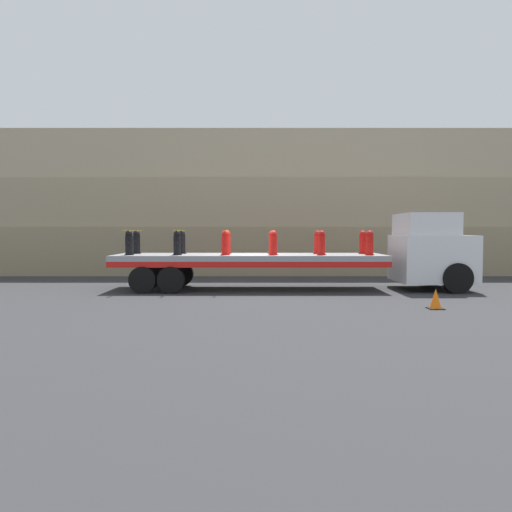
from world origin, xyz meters
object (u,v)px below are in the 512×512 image
object	(u,v)px
fire_hydrant_black_far_0	(138,242)
fire_hydrant_black_far_1	(183,242)
truck_cab	(435,251)
fire_hydrant_red_far_5	(365,242)
fire_hydrant_red_near_5	(371,243)
fire_hydrant_black_near_1	(179,243)
fire_hydrant_red_near_3	(275,243)
fire_hydrant_black_near_0	(131,243)
fire_hydrant_red_near_4	(323,243)
traffic_cone	(437,299)
fire_hydrant_red_far_3	(274,242)
flatbed_trailer	(237,261)
fire_hydrant_red_far_4	(319,242)
fire_hydrant_red_far_2	(229,242)
fire_hydrant_red_near_2	(227,243)

from	to	relation	value
fire_hydrant_black_far_0	fire_hydrant_black_far_1	distance (m)	1.68
truck_cab	fire_hydrant_red_far_5	size ratio (longest dim) A/B	3.19
truck_cab	fire_hydrant_red_near_5	xyz separation A→B (m)	(-2.43, -0.55, 0.31)
truck_cab	fire_hydrant_black_near_1	world-z (taller)	truck_cab
fire_hydrant_red_near_3	fire_hydrant_red_far_5	size ratio (longest dim) A/B	1.00
fire_hydrant_black_near_0	fire_hydrant_red_near_3	world-z (taller)	same
fire_hydrant_black_near_1	fire_hydrant_red_near_3	bearing A→B (deg)	0.00
fire_hydrant_red_near_4	fire_hydrant_red_far_5	xyz separation A→B (m)	(1.68, 1.10, 0.00)
truck_cab	traffic_cone	size ratio (longest dim) A/B	5.00
fire_hydrant_black_near_0	fire_hydrant_red_near_3	distance (m)	5.03
fire_hydrant_red_far_3	fire_hydrant_red_near_5	distance (m)	3.53
fire_hydrant_black_far_1	fire_hydrant_red_near_4	distance (m)	5.15
fire_hydrant_black_near_0	fire_hydrant_red_near_3	bearing A→B (deg)	0.00
flatbed_trailer	fire_hydrant_red_near_4	size ratio (longest dim) A/B	11.19
flatbed_trailer	fire_hydrant_black_far_0	size ratio (longest dim) A/B	11.19
fire_hydrant_black_far_1	fire_hydrant_red_near_3	distance (m)	3.53
fire_hydrant_black_far_0	fire_hydrant_red_far_4	size ratio (longest dim) A/B	1.00
truck_cab	fire_hydrant_red_near_4	xyz separation A→B (m)	(-4.10, -0.55, 0.31)
fire_hydrant_black_far_1	fire_hydrant_red_far_3	bearing A→B (deg)	0.00
fire_hydrant_black_near_1	fire_hydrant_red_far_2	size ratio (longest dim) A/B	1.00
fire_hydrant_black_far_0	fire_hydrant_red_far_2	world-z (taller)	same
traffic_cone	fire_hydrant_red_near_2	bearing A→B (deg)	146.00
fire_hydrant_black_near_0	fire_hydrant_red_far_3	distance (m)	5.15
fire_hydrant_black_near_0	fire_hydrant_red_near_4	world-z (taller)	same
fire_hydrant_red_near_3	flatbed_trailer	bearing A→B (deg)	157.99
fire_hydrant_black_far_0	fire_hydrant_red_near_4	size ratio (longest dim) A/B	1.00
fire_hydrant_red_near_2	traffic_cone	distance (m)	7.27
fire_hydrant_black_far_1	fire_hydrant_red_far_4	distance (m)	5.03
fire_hydrant_black_near_0	fire_hydrant_black_near_1	xyz separation A→B (m)	(1.68, 0.00, 0.00)
fire_hydrant_red_far_3	fire_hydrant_red_far_4	distance (m)	1.68
fire_hydrant_black_far_0	fire_hydrant_red_far_3	bearing A→B (deg)	0.00
fire_hydrant_red_far_5	fire_hydrant_black_near_1	bearing A→B (deg)	-170.67
fire_hydrant_red_near_4	fire_hydrant_black_near_1	bearing A→B (deg)	180.00
fire_hydrant_black_far_0	fire_hydrant_black_far_1	xyz separation A→B (m)	(1.68, 0.00, 0.00)
flatbed_trailer	fire_hydrant_red_far_4	distance (m)	3.15
fire_hydrant_red_far_5	fire_hydrant_red_far_2	bearing A→B (deg)	180.00
flatbed_trailer	fire_hydrant_black_far_0	distance (m)	3.76
fire_hydrant_red_near_2	fire_hydrant_red_near_4	size ratio (longest dim) A/B	1.00
fire_hydrant_black_near_0	fire_hydrant_red_far_4	size ratio (longest dim) A/B	1.00
truck_cab	fire_hydrant_red_far_3	bearing A→B (deg)	174.56
fire_hydrant_red_near_5	fire_hydrant_red_far_5	world-z (taller)	same
fire_hydrant_red_near_4	fire_hydrant_red_near_5	size ratio (longest dim) A/B	1.00
fire_hydrant_black_far_1	fire_hydrant_red_far_5	distance (m)	6.70
fire_hydrant_red_near_2	fire_hydrant_red_far_2	xyz separation A→B (m)	(0.00, 1.10, 0.00)
fire_hydrant_red_near_4	fire_hydrant_black_far_1	bearing A→B (deg)	167.64
truck_cab	flatbed_trailer	distance (m)	7.15
flatbed_trailer	fire_hydrant_red_far_3	size ratio (longest dim) A/B	11.19
fire_hydrant_red_near_5	traffic_cone	xyz separation A→B (m)	(0.89, -3.99, -1.42)
truck_cab	fire_hydrant_black_near_1	distance (m)	9.15
fire_hydrant_black_near_0	truck_cab	bearing A→B (deg)	2.92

